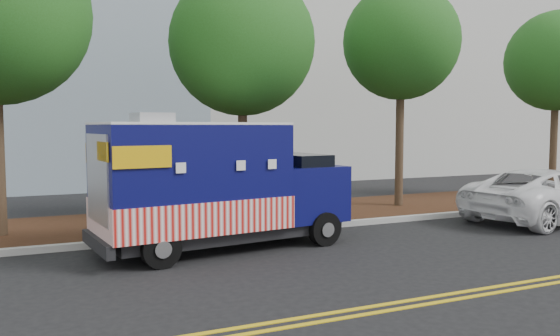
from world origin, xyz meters
name	(u,v)px	position (x,y,z in m)	size (l,w,h in m)	color
ground	(282,245)	(0.00, 0.00, 0.00)	(120.00, 120.00, 0.00)	black
curb	(259,231)	(0.00, 1.40, 0.07)	(120.00, 0.18, 0.15)	#9E9E99
mulch_strip	(232,218)	(0.00, 3.50, 0.07)	(120.00, 4.00, 0.15)	black
centerline_near	(402,302)	(0.00, -4.45, 0.01)	(120.00, 0.10, 0.01)	gold
centerline_far	(412,307)	(0.00, -4.70, 0.01)	(120.00, 0.10, 0.01)	gold
tree_b	(242,43)	(0.26, 3.26, 4.99)	(4.04, 4.04, 7.02)	#38281C
tree_c	(401,42)	(5.61, 3.24, 5.35)	(3.67, 3.67, 7.20)	#38281C
tree_d	(557,61)	(12.52, 3.16, 5.08)	(3.65, 3.65, 6.92)	#38281C
sign_post	(110,193)	(-3.57, 1.55, 1.20)	(0.06, 0.06, 2.40)	#473828
food_truck	(212,189)	(-1.58, 0.18, 1.34)	(5.83, 2.76, 2.96)	black
white_car	(548,195)	(8.22, -0.23, 0.75)	(2.47, 5.36, 1.49)	white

